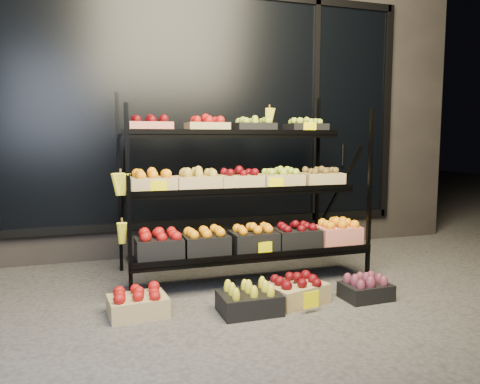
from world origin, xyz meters
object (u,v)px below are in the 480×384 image
object	(u,v)px
floor_crate_midleft	(249,299)
floor_crate_midright	(296,290)
floor_crate_left	(138,302)
display_rack	(242,190)

from	to	relation	value
floor_crate_midleft	floor_crate_midright	distance (m)	0.42
floor_crate_left	floor_crate_midleft	size ratio (longest dim) A/B	0.99
floor_crate_midleft	floor_crate_left	bearing A→B (deg)	165.23
floor_crate_left	floor_crate_midright	size ratio (longest dim) A/B	0.85
floor_crate_left	floor_crate_midleft	distance (m)	0.79
floor_crate_midleft	floor_crate_midright	world-z (taller)	floor_crate_midright
floor_crate_midright	floor_crate_left	bearing A→B (deg)	159.70
floor_crate_midleft	floor_crate_midright	xyz separation A→B (m)	(0.41, 0.09, 0.00)
floor_crate_left	floor_crate_midleft	xyz separation A→B (m)	(0.76, -0.20, 0.00)
floor_crate_midright	display_rack	bearing A→B (deg)	88.34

